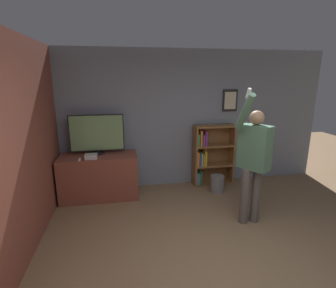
{
  "coord_description": "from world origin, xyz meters",
  "views": [
    {
      "loc": [
        -1.01,
        -2.09,
        2.19
      ],
      "look_at": [
        -0.28,
        1.87,
        1.14
      ],
      "focal_mm": 28.0,
      "sensor_mm": 36.0,
      "label": 1
    }
  ],
  "objects_px": {
    "game_console": "(91,156)",
    "waste_bin": "(217,184)",
    "bookshelf": "(210,155)",
    "television": "(97,134)",
    "person": "(254,157)"
  },
  "relations": [
    {
      "from": "waste_bin",
      "to": "person",
      "type": "bearing_deg",
      "value": -85.76
    },
    {
      "from": "bookshelf",
      "to": "person",
      "type": "bearing_deg",
      "value": -85.69
    },
    {
      "from": "television",
      "to": "game_console",
      "type": "distance_m",
      "value": 0.44
    },
    {
      "from": "bookshelf",
      "to": "waste_bin",
      "type": "height_order",
      "value": "bookshelf"
    },
    {
      "from": "waste_bin",
      "to": "television",
      "type": "bearing_deg",
      "value": 172.86
    },
    {
      "from": "person",
      "to": "waste_bin",
      "type": "xyz_separation_m",
      "value": [
        -0.08,
        1.14,
        -0.89
      ]
    },
    {
      "from": "person",
      "to": "waste_bin",
      "type": "distance_m",
      "value": 1.45
    },
    {
      "from": "bookshelf",
      "to": "television",
      "type": "bearing_deg",
      "value": -176.85
    },
    {
      "from": "game_console",
      "to": "television",
      "type": "bearing_deg",
      "value": 70.05
    },
    {
      "from": "person",
      "to": "waste_bin",
      "type": "bearing_deg",
      "value": 152.76
    },
    {
      "from": "game_console",
      "to": "bookshelf",
      "type": "bearing_deg",
      "value": 9.8
    },
    {
      "from": "waste_bin",
      "to": "game_console",
      "type": "bearing_deg",
      "value": 179.92
    },
    {
      "from": "television",
      "to": "waste_bin",
      "type": "bearing_deg",
      "value": -7.14
    },
    {
      "from": "game_console",
      "to": "waste_bin",
      "type": "height_order",
      "value": "game_console"
    },
    {
      "from": "bookshelf",
      "to": "person",
      "type": "relative_size",
      "value": 0.61
    }
  ]
}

